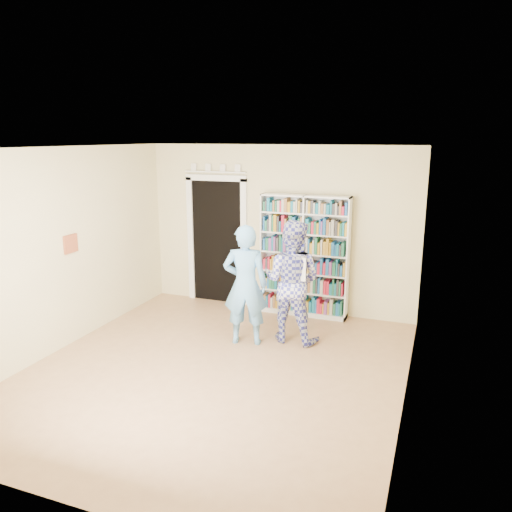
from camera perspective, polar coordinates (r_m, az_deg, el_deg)
The scene contains 11 objects.
floor at distance 6.35m, azimuth -4.73°, elevation -12.94°, with size 5.00×5.00×0.00m, color #9B6E4B.
ceiling at distance 5.69m, azimuth -5.27°, elevation 12.19°, with size 5.00×5.00×0.00m, color white.
wall_back at distance 8.15m, azimuth 2.61°, elevation 3.09°, with size 4.50×4.50×0.00m, color beige.
wall_left at distance 7.12m, azimuth -21.55°, elevation 0.61°, with size 5.00×5.00×0.00m, color beige.
wall_right at distance 5.34m, azimuth 17.42°, elevation -3.19°, with size 5.00×5.00×0.00m, color beige.
bookshelf at distance 7.94m, azimuth 5.55°, elevation 0.05°, with size 1.41×0.26×1.94m.
doorway at distance 8.56m, azimuth -4.47°, elevation 2.41°, with size 1.10×0.08×2.43m.
wall_art at distance 7.25m, azimuth -20.42°, elevation 1.32°, with size 0.03×0.25×0.25m, color brown.
man_blue at distance 6.84m, azimuth -1.22°, elevation -3.33°, with size 0.61×0.40×1.68m, color #64A6DF.
man_plaid at distance 6.95m, azimuth 4.11°, elevation -2.90°, with size 0.84×0.66×1.73m, color #33369C.
paper_sheet at distance 6.69m, azimuth 4.76°, elevation -1.50°, with size 0.23×0.01×0.32m, color white.
Camera 1 is at (2.47, -5.12, 2.83)m, focal length 35.00 mm.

